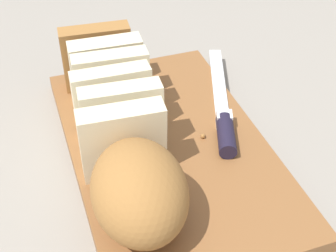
{
  "coord_description": "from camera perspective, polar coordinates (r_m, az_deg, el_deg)",
  "views": [
    {
      "loc": [
        -0.45,
        0.16,
        0.45
      ],
      "look_at": [
        0.0,
        0.0,
        0.05
      ],
      "focal_mm": 51.78,
      "sensor_mm": 36.0,
      "label": 1
    }
  ],
  "objects": [
    {
      "name": "bread_loaf",
      "position": [
        0.59,
        -5.39,
        -0.66
      ],
      "size": [
        0.37,
        0.13,
        0.1
      ],
      "rotation": [
        0.0,
        0.0,
        -0.08
      ],
      "color": "#996633",
      "rests_on": "cutting_board"
    },
    {
      "name": "crumb_near_knife",
      "position": [
        0.65,
        -2.53,
        -1.48
      ],
      "size": [
        0.01,
        0.01,
        0.01
      ],
      "primitive_type": "sphere",
      "color": "#996633",
      "rests_on": "cutting_board"
    },
    {
      "name": "ground_plane",
      "position": [
        0.66,
        -0.0,
        -3.36
      ],
      "size": [
        3.0,
        3.0,
        0.0
      ],
      "primitive_type": "plane",
      "color": "gray"
    },
    {
      "name": "crumb_near_loaf",
      "position": [
        0.65,
        4.13,
        -1.19
      ],
      "size": [
        0.01,
        0.01,
        0.01
      ],
      "primitive_type": "sphere",
      "color": "#996633",
      "rests_on": "cutting_board"
    },
    {
      "name": "bread_knife",
      "position": [
        0.67,
        6.62,
        0.57
      ],
      "size": [
        0.26,
        0.11,
        0.02
      ],
      "rotation": [
        0.0,
        0.0,
        -0.35
      ],
      "color": "silver",
      "rests_on": "cutting_board"
    },
    {
      "name": "cutting_board",
      "position": [
        0.65,
        -0.0,
        -2.71
      ],
      "size": [
        0.42,
        0.26,
        0.02
      ],
      "primitive_type": "cube",
      "rotation": [
        0.0,
        0.0,
        -0.01
      ],
      "color": "brown",
      "rests_on": "ground_plane"
    }
  ]
}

